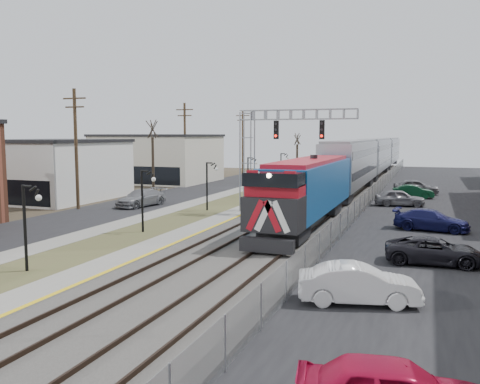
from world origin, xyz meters
The scene contains 23 objects.
street_west centered at (-11.50, 35.00, 0.02)m, with size 7.00×120.00×0.04m, color black.
sidewalk centered at (-7.00, 35.00, 0.04)m, with size 2.00×120.00×0.08m, color gray.
grass_median centered at (-4.00, 35.00, 0.03)m, with size 4.00×120.00×0.06m, color #4E532C.
platform centered at (-1.00, 35.00, 0.12)m, with size 2.00×120.00×0.24m, color gray.
ballast_bed centered at (4.00, 35.00, 0.10)m, with size 8.00×120.00×0.20m, color #595651.
parking_lot centered at (16.00, 35.00, 0.02)m, with size 16.00×120.00×0.04m, color black.
platform_edge centered at (-0.12, 35.00, 0.24)m, with size 0.24×120.00×0.01m, color gold.
track_near centered at (2.00, 35.00, 0.28)m, with size 1.58×120.00×0.15m.
track_far centered at (5.50, 35.00, 0.28)m, with size 1.58×120.00×0.15m.
train centered at (5.50, 58.61, 2.92)m, with size 3.00×85.85×5.33m.
signal_gantry centered at (1.22, 27.99, 5.59)m, with size 9.00×1.07×8.15m.
lampposts centered at (-4.00, 18.29, 2.00)m, with size 0.14×62.14×4.00m.
utility_poles centered at (-14.50, 25.00, 5.00)m, with size 0.28×80.28×10.00m.
fence centered at (8.20, 35.00, 0.80)m, with size 0.04×120.00×1.60m, color gray.
buildings_west centered at (-21.00, 24.21, 3.01)m, with size 14.00×67.00×7.00m.
bare_trees centered at (-12.66, 38.91, 2.70)m, with size 12.30×42.30×5.95m.
car_lot_b centered at (10.73, 8.80, 0.73)m, with size 1.54×4.40×1.45m, color white.
car_lot_c centered at (13.41, 15.92, 0.64)m, with size 2.13×4.63×1.29m, color black.
car_lot_d centered at (13.26, 25.08, 0.68)m, with size 1.92×4.71×1.37m, color #15174C.
car_lot_e centered at (10.68, 36.30, 0.72)m, with size 1.71×4.25×1.45m, color gray.
car_lot_f centered at (11.60, 42.62, 0.64)m, with size 1.36×3.89×1.28m, color #0B3B20.
car_street_b centered at (-10.41, 28.27, 0.74)m, with size 2.07×5.08×1.47m, color gray.
car_lot_g centered at (11.76, 46.14, 0.78)m, with size 1.85×4.60×1.57m, color slate.
Camera 1 is at (13.00, -9.73, 6.22)m, focal length 38.00 mm.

